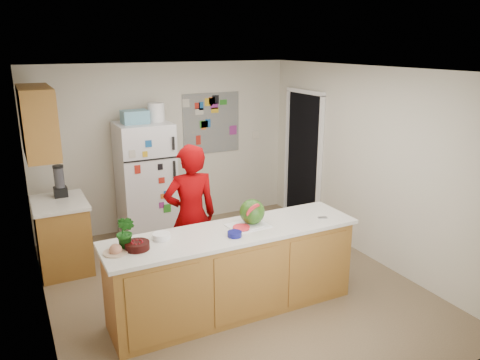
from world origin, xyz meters
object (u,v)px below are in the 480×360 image
refrigerator (146,181)px  person (191,217)px  cherry_bowl (137,246)px  watermelon (252,212)px

refrigerator → person: size_ratio=1.00×
refrigerator → cherry_bowl: refrigerator is taller
cherry_bowl → watermelon: bearing=2.6°
watermelon → person: bearing=121.9°
refrigerator → watermelon: refrigerator is taller
cherry_bowl → person: bearing=42.4°
person → cherry_bowl: (-0.82, -0.74, 0.10)m
refrigerator → person: 1.64m
person → watermelon: person is taller
refrigerator → watermelon: bearing=-78.0°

